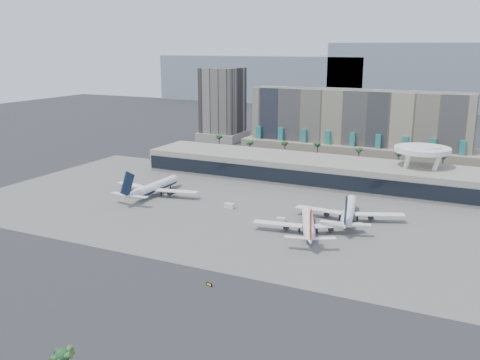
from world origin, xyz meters
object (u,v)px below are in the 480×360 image
at_px(airliner_left, 154,187).
at_px(service_vehicle_a, 229,206).
at_px(taxiway_sign, 209,284).
at_px(airliner_right, 349,211).
at_px(airliner_centre, 308,224).
at_px(service_vehicle_b, 281,220).

distance_m(airliner_left, service_vehicle_a, 40.75).
relative_size(airliner_left, taxiway_sign, 20.38).
height_order(airliner_right, taxiway_sign, airliner_right).
xyz_separation_m(airliner_centre, taxiway_sign, (-11.35, -55.28, -3.22)).
bearing_deg(airliner_right, taxiway_sign, -115.82).
distance_m(airliner_right, service_vehicle_a, 50.56).
distance_m(service_vehicle_a, taxiway_sign, 76.17).
height_order(airliner_left, taxiway_sign, airliner_left).
bearing_deg(taxiway_sign, airliner_right, 91.09).
xyz_separation_m(airliner_left, service_vehicle_b, (67.09, -10.17, -3.08)).
height_order(airliner_right, service_vehicle_b, airliner_right).
distance_m(airliner_centre, airliner_right, 23.23).
distance_m(airliner_right, taxiway_sign, 79.31).
relative_size(service_vehicle_a, taxiway_sign, 1.97).
bearing_deg(airliner_centre, service_vehicle_a, 139.06).
relative_size(airliner_centre, service_vehicle_a, 9.30).
height_order(airliner_left, service_vehicle_b, airliner_left).
bearing_deg(airliner_left, airliner_centre, -11.80).
distance_m(airliner_left, service_vehicle_b, 67.92).
bearing_deg(service_vehicle_b, service_vehicle_a, 149.94).
xyz_separation_m(airliner_left, service_vehicle_a, (40.56, -2.65, -2.88)).
xyz_separation_m(airliner_right, service_vehicle_b, (-23.58, -13.53, -3.03)).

